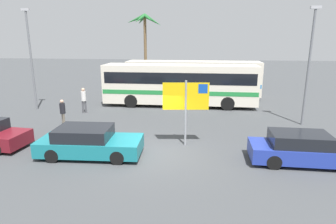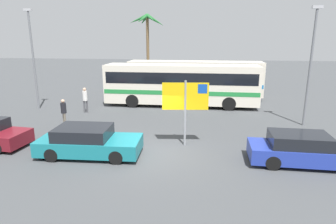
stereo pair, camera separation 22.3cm
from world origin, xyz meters
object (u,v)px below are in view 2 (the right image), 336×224
at_px(pedestrian_near_sign, 64,110).
at_px(pedestrian_by_bus, 85,98).
at_px(car_blue, 303,150).
at_px(bus_front_coach, 181,83).
at_px(car_teal, 88,142).
at_px(ferry_sign, 186,99).
at_px(bus_rear_coach, 195,77).

relative_size(pedestrian_near_sign, pedestrian_by_bus, 0.91).
distance_m(car_blue, pedestrian_by_bus, 14.34).
xyz_separation_m(bus_front_coach, car_teal, (-3.22, -10.37, -1.15)).
distance_m(bus_front_coach, pedestrian_near_sign, 9.05).
xyz_separation_m(car_blue, pedestrian_by_bus, (-12.49, 7.04, 0.42)).
bearing_deg(pedestrian_near_sign, bus_front_coach, 1.69).
bearing_deg(car_teal, pedestrian_near_sign, 125.61).
xyz_separation_m(ferry_sign, car_teal, (-4.23, -1.82, -1.69)).
relative_size(bus_front_coach, pedestrian_by_bus, 6.53).
relative_size(bus_rear_coach, car_teal, 2.53).
relative_size(bus_front_coach, car_teal, 2.53).
bearing_deg(car_teal, bus_rear_coach, 70.87).
relative_size(car_teal, pedestrian_near_sign, 2.84).
height_order(bus_front_coach, pedestrian_near_sign, bus_front_coach).
xyz_separation_m(bus_rear_coach, pedestrian_by_bus, (-7.37, -6.66, -0.73)).
distance_m(bus_front_coach, car_teal, 10.92).
relative_size(bus_rear_coach, pedestrian_near_sign, 7.19).
relative_size(car_blue, pedestrian_near_sign, 2.79).
bearing_deg(car_blue, ferry_sign, 163.28).
height_order(pedestrian_near_sign, pedestrian_by_bus, pedestrian_by_bus).
xyz_separation_m(bus_rear_coach, pedestrian_near_sign, (-7.34, -9.85, -0.84)).
distance_m(bus_front_coach, pedestrian_by_bus, 7.23).
bearing_deg(bus_front_coach, pedestrian_by_bus, -154.66).
bearing_deg(bus_rear_coach, pedestrian_by_bus, -137.89).
xyz_separation_m(bus_rear_coach, car_blue, (5.12, -13.70, -1.15)).
distance_m(bus_front_coach, car_blue, 11.81).
distance_m(bus_front_coach, ferry_sign, 8.62).
distance_m(car_blue, pedestrian_near_sign, 13.04).
height_order(bus_front_coach, pedestrian_by_bus, bus_front_coach).
bearing_deg(car_blue, bus_front_coach, 121.40).
bearing_deg(pedestrian_near_sign, pedestrian_by_bus, 48.13).
relative_size(bus_rear_coach, car_blue, 2.58).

